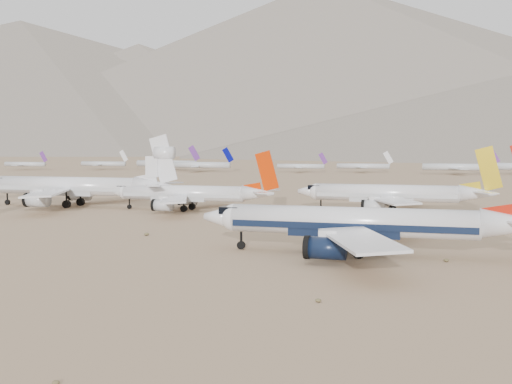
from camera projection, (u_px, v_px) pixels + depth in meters
The scene contains 8 objects.
ground at pixel (283, 256), 100.00m from camera, with size 7000.00×7000.00×0.00m, color #9B795A.
main_airliner at pixel (366, 223), 100.11m from camera, with size 51.91×50.70×18.32m.
row2_gold_tail at pixel (394, 194), 163.04m from camera, with size 48.06×47.00×17.11m.
row2_orange_tail at pixel (190, 194), 167.49m from camera, with size 44.63×43.66×15.92m.
row2_white_trijet at pixel (78, 186), 177.94m from camera, with size 56.89×55.60×20.16m.
distant_storage_row at pixel (460, 167), 376.04m from camera, with size 555.23×59.29×16.15m.
mountain_range at pixel (462, 77), 1645.03m from camera, with size 7354.00×3024.00×470.00m.
desert_scrub at pixel (241, 298), 71.37m from camera, with size 261.14×121.67×0.63m.
Camera 1 is at (23.45, -96.28, 17.29)m, focal length 45.00 mm.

